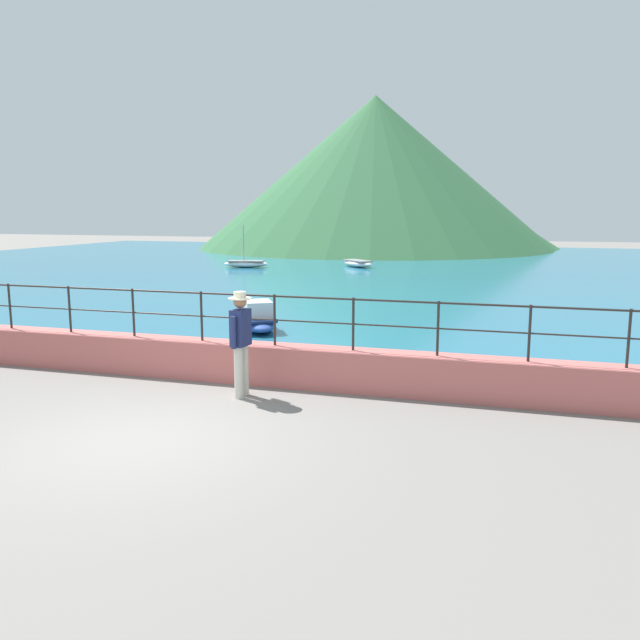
# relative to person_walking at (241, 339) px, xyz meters

# --- Properties ---
(ground_plane) EXTENTS (120.00, 120.00, 0.00)m
(ground_plane) POSITION_rel_person_walking_xyz_m (-0.46, -2.29, -0.98)
(ground_plane) COLOR slate
(promenade_wall) EXTENTS (20.00, 0.56, 0.70)m
(promenade_wall) POSITION_rel_person_walking_xyz_m (-0.46, 0.91, -0.63)
(promenade_wall) COLOR #BC605B
(promenade_wall) RESTS_ON ground
(railing) EXTENTS (18.44, 0.04, 0.90)m
(railing) POSITION_rel_person_walking_xyz_m (-0.46, 0.91, 0.33)
(railing) COLOR #282623
(railing) RESTS_ON promenade_wall
(lake_water) EXTENTS (64.00, 44.32, 0.06)m
(lake_water) POSITION_rel_person_walking_xyz_m (-0.46, 23.55, -0.95)
(lake_water) COLOR #236B89
(lake_water) RESTS_ON ground
(hill_main) EXTENTS (27.80, 27.80, 11.82)m
(hill_main) POSITION_rel_person_walking_xyz_m (-6.80, 41.61, 4.93)
(hill_main) COLOR #33663D
(hill_main) RESTS_ON ground
(hill_secondary) EXTENTS (11.34, 11.34, 3.64)m
(hill_secondary) POSITION_rel_person_walking_xyz_m (1.86, 43.67, 0.84)
(hill_secondary) COLOR #33663D
(hill_secondary) RESTS_ON ground
(person_walking) EXTENTS (0.38, 0.57, 1.75)m
(person_walking) POSITION_rel_person_walking_xyz_m (0.00, 0.00, 0.00)
(person_walking) COLOR beige
(person_walking) RESTS_ON ground
(boat_0) EXTENTS (2.43, 1.34, 2.23)m
(boat_0) POSITION_rel_person_walking_xyz_m (-9.34, 21.74, -0.71)
(boat_0) COLOR white
(boat_0) RESTS_ON lake_water
(boat_1) EXTENTS (2.29, 2.23, 0.36)m
(boat_1) POSITION_rel_person_walking_xyz_m (-3.80, 23.73, -0.72)
(boat_1) COLOR white
(boat_1) RESTS_ON lake_water
(boat_2) EXTENTS (1.93, 2.44, 0.76)m
(boat_2) POSITION_rel_person_walking_xyz_m (-1.94, 5.38, -0.65)
(boat_2) COLOR #2D4C9E
(boat_2) RESTS_ON lake_water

